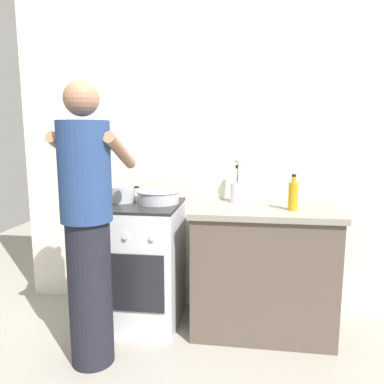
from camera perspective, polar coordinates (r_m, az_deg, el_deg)
ground at (r=2.82m, az=-1.45°, el=-20.88°), size 6.00×6.00×0.00m
back_wall at (r=2.91m, az=4.01°, el=5.98°), size 3.20×0.10×2.50m
countertop at (r=2.73m, az=10.75°, el=-11.56°), size 1.00×0.60×0.90m
stove_range at (r=2.83m, az=-8.10°, el=-10.77°), size 0.60×0.62×0.90m
pot at (r=2.79m, az=-10.82°, el=-0.30°), size 0.27×0.20×0.12m
mixing_bowl at (r=2.71m, az=-5.23°, el=-0.64°), size 0.31×0.31×0.09m
utensil_crock at (r=2.75m, az=6.97°, el=0.48°), size 0.10×0.10×0.32m
oil_bottle at (r=2.53m, az=15.35°, el=-0.50°), size 0.07×0.07×0.24m
person at (r=2.27m, az=-15.81°, el=-5.24°), size 0.41×0.50×1.70m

